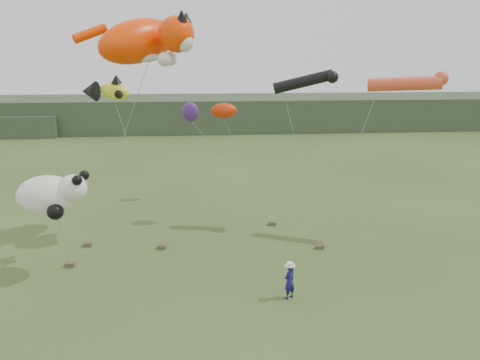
# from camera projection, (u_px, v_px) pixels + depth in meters

# --- Properties ---
(ground) EXTENTS (120.00, 120.00, 0.00)m
(ground) POSITION_uv_depth(u_px,v_px,m) (230.00, 298.00, 18.28)
(ground) COLOR #385123
(ground) RESTS_ON ground
(headland) EXTENTS (90.00, 13.00, 4.00)m
(headland) POSITION_uv_depth(u_px,v_px,m) (184.00, 114.00, 60.56)
(headland) COLOR #2D3D28
(headland) RESTS_ON ground
(festival_attendant) EXTENTS (0.62, 0.58, 1.41)m
(festival_attendant) POSITION_uv_depth(u_px,v_px,m) (289.00, 282.00, 18.10)
(festival_attendant) COLOR #161853
(festival_attendant) RESTS_ON ground
(sandbag_anchors) EXTENTS (12.09, 4.81, 0.20)m
(sandbag_anchors) POSITION_uv_depth(u_px,v_px,m) (186.00, 244.00, 23.24)
(sandbag_anchors) COLOR brown
(sandbag_anchors) RESTS_ON ground
(cat_kite) EXTENTS (6.13, 4.93, 2.97)m
(cat_kite) POSITION_uv_depth(u_px,v_px,m) (147.00, 40.00, 22.83)
(cat_kite) COLOR #FF3901
(cat_kite) RESTS_ON ground
(fish_kite) EXTENTS (2.40, 1.57, 1.20)m
(fish_kite) POSITION_uv_depth(u_px,v_px,m) (105.00, 91.00, 20.44)
(fish_kite) COLOR yellow
(fish_kite) RESTS_ON ground
(tube_kites) EXTENTS (8.16, 3.46, 1.31)m
(tube_kites) POSITION_uv_depth(u_px,v_px,m) (366.00, 82.00, 23.56)
(tube_kites) COLOR black
(tube_kites) RESTS_ON ground
(panda_kite) EXTENTS (3.01, 1.95, 1.87)m
(panda_kite) POSITION_uv_depth(u_px,v_px,m) (52.00, 195.00, 19.54)
(panda_kite) COLOR white
(panda_kite) RESTS_ON ground
(misc_kites) EXTENTS (3.13, 5.24, 1.62)m
(misc_kites) POSITION_uv_depth(u_px,v_px,m) (207.00, 111.00, 27.60)
(misc_kites) COLOR red
(misc_kites) RESTS_ON ground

